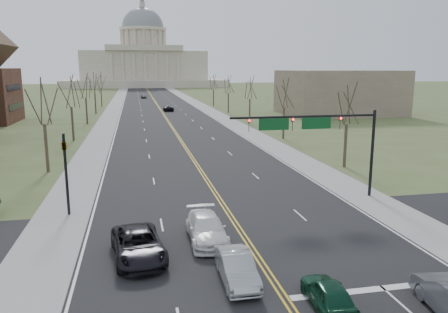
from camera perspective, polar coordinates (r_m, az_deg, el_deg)
name	(u,v)px	position (r m, az deg, el deg)	size (l,w,h in m)	color
ground	(278,289)	(22.28, 7.11, -16.76)	(600.00, 600.00, 0.00)	#465329
road	(157,105)	(129.14, -8.69, 6.67)	(20.00, 380.00, 0.01)	black
cross_road	(247,241)	(27.47, 3.06, -11.02)	(120.00, 14.00, 0.01)	black
sidewalk_left	(115,106)	(129.09, -14.04, 6.46)	(4.00, 380.00, 0.03)	gray
sidewalk_right	(198,104)	(130.29, -3.37, 6.82)	(4.00, 380.00, 0.03)	gray
center_line	(157,105)	(129.14, -8.69, 6.67)	(0.42, 380.00, 0.01)	gold
edge_line_left	(123,106)	(129.02, -13.06, 6.51)	(0.15, 380.00, 0.01)	silver
edge_line_right	(191,104)	(130.00, -4.34, 6.80)	(0.15, 380.00, 0.01)	silver
stop_bar	(383,288)	(23.45, 20.07, -15.86)	(9.50, 0.50, 0.01)	silver
capitol	(144,62)	(268.56, -10.39, 12.07)	(90.00, 60.00, 50.00)	beige
signal_mast	(315,129)	(35.26, 11.86, 3.49)	(12.12, 0.44, 7.20)	black
signal_left	(66,165)	(33.14, -19.99, -1.06)	(0.32, 0.36, 6.00)	black
tree_r_0	(347,106)	(48.05, 15.82, 6.31)	(3.74, 3.74, 8.50)	#392D21
tree_l_0	(43,104)	(47.55, -22.58, 6.29)	(3.96, 3.96, 9.00)	#392D21
tree_r_1	(284,95)	(66.41, 7.88, 7.94)	(3.74, 3.74, 8.50)	#392D21
tree_l_1	(70,93)	(67.25, -19.42, 7.78)	(3.96, 3.96, 9.00)	#392D21
tree_r_2	(250,89)	(85.51, 3.41, 8.79)	(3.74, 3.74, 8.50)	#392D21
tree_l_2	(85,87)	(87.09, -17.68, 8.58)	(3.96, 3.96, 9.00)	#392D21
tree_r_3	(228,85)	(104.95, 0.56, 9.30)	(3.74, 3.74, 8.50)	#392D21
tree_l_3	(94,84)	(106.99, -16.59, 9.08)	(3.96, 3.96, 9.00)	#392D21
tree_r_4	(213,82)	(124.56, -1.39, 9.64)	(3.74, 3.74, 8.50)	#392D21
tree_l_4	(100,81)	(126.92, -15.83, 9.43)	(3.96, 3.96, 9.00)	#392D21
bldg_right_mass	(339,92)	(105.50, 14.77, 8.10)	(25.00, 20.00, 10.00)	#70634F
car_nb_inner_lead	(328,294)	(20.81, 13.47, -17.02)	(1.59, 3.95, 1.35)	#0C3722
car_sb_inner_lead	(237,268)	(22.44, 1.67, -14.31)	(1.56, 4.47, 1.47)	#989B9F
car_sb_outer_lead	(138,245)	(25.32, -11.15, -11.26)	(2.66, 5.76, 1.60)	black
car_sb_inner_second	(207,229)	(27.27, -2.30, -9.38)	(2.22, 5.45, 1.58)	white
car_far_nb	(168,108)	(110.66, -7.29, 6.30)	(2.37, 5.14, 1.43)	black
car_far_sb	(144,96)	(159.32, -10.46, 7.77)	(1.79, 4.45, 1.52)	#51545A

